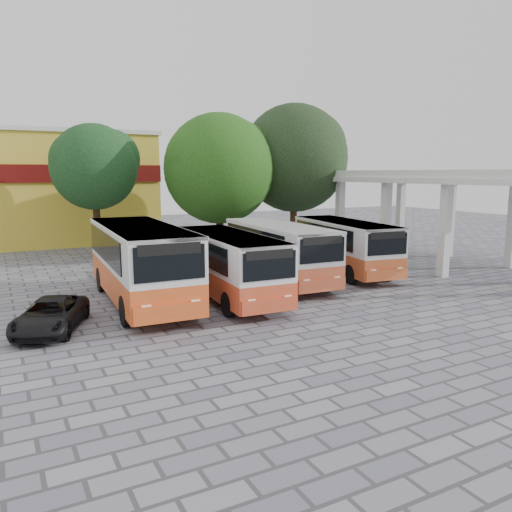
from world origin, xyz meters
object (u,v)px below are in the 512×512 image
bus_far_left (141,259)px  bus_centre_left (229,262)px  bus_centre_right (279,249)px  bus_far_right (345,243)px  parked_car (51,315)px

bus_far_left → bus_centre_left: bus_far_left is taller
bus_centre_right → bus_centre_left: bearing=-149.0°
bus_centre_right → bus_far_right: 4.20m
bus_centre_left → bus_centre_right: 3.93m
bus_far_left → parked_car: (-3.67, -2.10, -1.29)m
bus_centre_left → bus_far_left: bearing=166.8°
bus_centre_left → parked_car: size_ratio=1.98×
bus_centre_left → bus_far_right: (7.67, 2.12, 0.00)m
bus_centre_left → bus_far_right: bearing=18.4°
bus_centre_left → parked_car: bearing=-168.2°
bus_far_right → parked_car: bearing=-159.6°
bus_far_left → bus_far_right: (11.12, 1.13, -0.24)m
bus_far_left → parked_car: bearing=-147.6°
bus_far_right → parked_car: 15.17m
bus_far_left → bus_far_right: bus_far_left is taller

